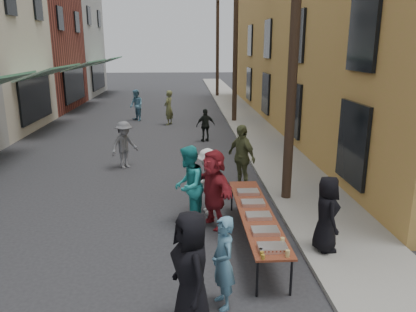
{
  "coord_description": "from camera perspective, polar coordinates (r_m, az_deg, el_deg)",
  "views": [
    {
      "loc": [
        1.54,
        -7.38,
        4.13
      ],
      "look_at": [
        2.14,
        3.02,
        1.3
      ],
      "focal_mm": 35.0,
      "sensor_mm": 36.0,
      "label": 1
    }
  ],
  "objects": [
    {
      "name": "catering_tray_foil_d",
      "position": [
        9.03,
        6.33,
        -6.59
      ],
      "size": [
        0.5,
        0.33,
        0.08
      ],
      "primitive_type": "cube",
      "color": "#B2B2B7",
      "rests_on": "serving_table"
    },
    {
      "name": "catering_tray_buns_end",
      "position": [
        9.68,
        5.65,
        -5.06
      ],
      "size": [
        0.5,
        0.33,
        0.08
      ],
      "primitive_type": "cube",
      "color": "tan",
      "rests_on": "serving_table"
    },
    {
      "name": "sidewalk",
      "position": [
        23.01,
        5.43,
        4.92
      ],
      "size": [
        2.2,
        60.0,
        0.1
      ],
      "primitive_type": "cube",
      "color": "gray",
      "rests_on": "ground"
    },
    {
      "name": "guest_queue_back",
      "position": [
        9.44,
        0.75,
        -4.6
      ],
      "size": [
        1.37,
        1.76,
        1.86
      ],
      "primitive_type": "imported",
      "rotation": [
        0.0,
        0.0,
        -1.02
      ],
      "color": "maroon",
      "rests_on": "ground"
    },
    {
      "name": "utility_pole_far",
      "position": [
        34.49,
        1.35,
        15.81
      ],
      "size": [
        0.26,
        0.26,
        9.0
      ],
      "primitive_type": "cylinder",
      "color": "#2D2116",
      "rests_on": "ground"
    },
    {
      "name": "condiment_jar_b",
      "position": [
        6.99,
        7.59,
        -13.48
      ],
      "size": [
        0.07,
        0.07,
        0.08
      ],
      "primitive_type": "cylinder",
      "color": "#A57F26",
      "rests_on": "serving_table"
    },
    {
      "name": "passerby_left",
      "position": [
        14.33,
        -11.68,
        1.54
      ],
      "size": [
        1.18,
        1.18,
        1.65
      ],
      "primitive_type": "imported",
      "rotation": [
        0.0,
        0.0,
        0.79
      ],
      "color": "slate",
      "rests_on": "ground"
    },
    {
      "name": "passerby_mid",
      "position": [
        18.05,
        -0.34,
        4.36
      ],
      "size": [
        0.93,
        0.58,
        1.47
      ],
      "primitive_type": "imported",
      "rotation": [
        0.0,
        0.0,
        3.42
      ],
      "color": "black",
      "rests_on": "ground"
    },
    {
      "name": "guest_front_b",
      "position": [
        6.71,
        2.14,
        -14.76
      ],
      "size": [
        0.51,
        0.65,
        1.56
      ],
      "primitive_type": "imported",
      "rotation": [
        0.0,
        0.0,
        -1.31
      ],
      "color": "#578CA9",
      "rests_on": "ground"
    },
    {
      "name": "passerby_right",
      "position": [
        22.05,
        -5.56,
        6.78
      ],
      "size": [
        0.66,
        0.79,
        1.85
      ],
      "primitive_type": "imported",
      "rotation": [
        0.0,
        0.0,
        4.33
      ],
      "color": "#5E643A",
      "rests_on": "ground"
    },
    {
      "name": "condiment_jar_a",
      "position": [
        6.9,
        7.75,
        -13.87
      ],
      "size": [
        0.07,
        0.07,
        0.08
      ],
      "primitive_type": "cylinder",
      "color": "#A57F26",
      "rests_on": "serving_table"
    },
    {
      "name": "server",
      "position": [
        8.54,
        16.33,
        -7.79
      ],
      "size": [
        0.51,
        0.77,
        1.57
      ],
      "primitive_type": "imported",
      "rotation": [
        0.0,
        0.0,
        1.58
      ],
      "color": "black",
      "rests_on": "sidewalk"
    },
    {
      "name": "building_ochre",
      "position": [
        23.43,
        21.7,
        16.31
      ],
      "size": [
        10.0,
        28.0,
        10.0
      ],
      "primitive_type": "cube",
      "color": "#B99442",
      "rests_on": "ground"
    },
    {
      "name": "ground",
      "position": [
        8.59,
        -13.62,
        -13.98
      ],
      "size": [
        120.0,
        120.0,
        0.0
      ],
      "primitive_type": "plane",
      "color": "#28282B",
      "rests_on": "ground"
    },
    {
      "name": "condiment_jar_c",
      "position": [
        7.08,
        7.44,
        -13.09
      ],
      "size": [
        0.07,
        0.07,
        0.08
      ],
      "primitive_type": "cylinder",
      "color": "#A57F26",
      "rests_on": "serving_table"
    },
    {
      "name": "catering_tray_sausage",
      "position": [
        7.2,
        9.05,
        -12.62
      ],
      "size": [
        0.5,
        0.33,
        0.08
      ],
      "primitive_type": "cube",
      "color": "maroon",
      "rests_on": "serving_table"
    },
    {
      "name": "utility_pole_near",
      "position": [
        10.74,
        12.11,
        16.86
      ],
      "size": [
        0.26,
        0.26,
        9.0
      ],
      "primitive_type": "cylinder",
      "color": "#2D2116",
      "rests_on": "ground"
    },
    {
      "name": "guest_front_a",
      "position": [
        6.18,
        -2.38,
        -15.91
      ],
      "size": [
        0.86,
        1.06,
        1.87
      ],
      "primitive_type": "imported",
      "rotation": [
        0.0,
        0.0,
        -1.24
      ],
      "color": "black",
      "rests_on": "ground"
    },
    {
      "name": "utility_pole_mid",
      "position": [
        22.55,
        3.89,
        16.11
      ],
      "size": [
        0.26,
        0.26,
        9.0
      ],
      "primitive_type": "cylinder",
      "color": "#2D2116",
      "rests_on": "ground"
    },
    {
      "name": "passerby_far",
      "position": [
        23.54,
        -10.04,
        7.04
      ],
      "size": [
        1.04,
        1.09,
        1.77
      ],
      "primitive_type": "imported",
      "rotation": [
        0.0,
        0.0,
        5.31
      ],
      "color": "#568CA8",
      "rests_on": "ground"
    },
    {
      "name": "cup_stack",
      "position": [
        7.02,
        11.14,
        -13.3
      ],
      "size": [
        0.08,
        0.08,
        0.12
      ],
      "primitive_type": "cylinder",
      "color": "tan",
      "rests_on": "serving_table"
    },
    {
      "name": "serving_table",
      "position": [
        8.7,
        6.74,
        -8.04
      ],
      "size": [
        0.7,
        4.0,
        0.75
      ],
      "color": "#602816",
      "rests_on": "ground"
    },
    {
      "name": "catering_tray_buns",
      "position": [
        8.4,
        7.11,
        -8.36
      ],
      "size": [
        0.5,
        0.33,
        0.08
      ],
      "primitive_type": "cube",
      "color": "tan",
      "rests_on": "serving_table"
    },
    {
      "name": "catering_tray_foil_b",
      "position": [
        7.77,
        8.04,
        -10.4
      ],
      "size": [
        0.5,
        0.33,
        0.08
      ],
      "primitive_type": "cube",
      "color": "#B2B2B7",
      "rests_on": "serving_table"
    },
    {
      "name": "guest_front_d",
      "position": [
        10.24,
        0.01,
        -3.55
      ],
      "size": [
        0.81,
        1.18,
        1.67
      ],
      "primitive_type": "imported",
      "rotation": [
        0.0,
        0.0,
        -1.38
      ],
      "color": "white",
      "rests_on": "ground"
    },
    {
      "name": "guest_front_c",
      "position": [
        9.54,
        -2.77,
        -4.22
      ],
      "size": [
        0.93,
        1.08,
        1.92
      ],
      "primitive_type": "imported",
      "rotation": [
        0.0,
        0.0,
        -1.81
      ],
      "color": "teal",
      "rests_on": "ground"
    },
    {
      "name": "guest_front_e",
      "position": [
        12.01,
        4.69,
        -0.11
      ],
      "size": [
        1.0,
        1.21,
        1.94
      ],
      "primitive_type": "imported",
      "rotation": [
        0.0,
        0.0,
        -1.01
      ],
      "color": "#60663B",
      "rests_on": "ground"
    }
  ]
}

